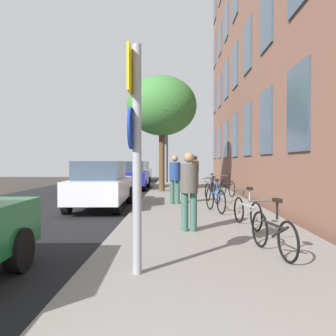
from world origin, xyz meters
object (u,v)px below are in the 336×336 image
object	(u,v)px
bicycle_0	(273,232)
car_2	(131,175)
traffic_light	(166,148)
pedestrian_1	(175,176)
bicycle_4	(227,187)
pedestrian_2	(195,170)
bicycle_5	(212,184)
car_1	(101,184)
bicycle_1	(247,211)
bicycle_3	(212,192)
car_3	(138,171)
bicycle_2	(215,199)
sign_post	(135,140)
pedestrian_0	(189,186)
tree_near	(162,106)

from	to	relation	value
bicycle_0	car_2	world-z (taller)	car_2
traffic_light	pedestrian_1	xyz separation A→B (m)	(0.68, -13.18, -1.47)
traffic_light	car_2	size ratio (longest dim) A/B	0.82
bicycle_4	pedestrian_2	size ratio (longest dim) A/B	0.91
bicycle_5	car_1	distance (m)	7.21
bicycle_1	bicycle_5	xyz separation A→B (m)	(0.21, 9.60, -0.01)
car_1	car_2	world-z (taller)	same
traffic_light	bicycle_3	world-z (taller)	traffic_light
bicycle_5	bicycle_1	bearing A→B (deg)	-91.24
car_3	bicycle_2	bearing A→B (deg)	-76.95
pedestrian_2	car_1	distance (m)	8.67
sign_post	car_3	world-z (taller)	sign_post
traffic_light	bicycle_2	xyz separation A→B (m)	(1.89, -15.13, -2.07)
bicycle_1	car_1	distance (m)	5.71
pedestrian_1	car_2	world-z (taller)	pedestrian_1
sign_post	bicycle_0	size ratio (longest dim) A/B	1.92
car_2	traffic_light	bearing A→B (deg)	70.97
bicycle_5	pedestrian_0	distance (m)	10.25
bicycle_3	sign_post	bearing A→B (deg)	-102.94
pedestrian_1	car_2	size ratio (longest dim) A/B	0.39
traffic_light	tree_near	bearing A→B (deg)	-89.89
pedestrian_2	bicycle_2	bearing A→B (deg)	-89.60
bicycle_0	traffic_light	bearing A→B (deg)	96.49
pedestrian_2	car_2	bearing A→B (deg)	172.48
pedestrian_0	car_3	world-z (taller)	pedestrian_0
bicycle_4	bicycle_0	bearing A→B (deg)	-94.11
bicycle_4	car_1	distance (m)	5.84
sign_post	traffic_light	world-z (taller)	traffic_light
car_3	bicycle_1	bearing A→B (deg)	-77.23
bicycle_4	car_2	bearing A→B (deg)	133.70
bicycle_1	pedestrian_2	xyz separation A→B (m)	(-0.52, 11.73, 0.68)
pedestrian_1	bicycle_5	bearing A→B (deg)	70.43
traffic_light	pedestrian_2	size ratio (longest dim) A/B	1.98
bicycle_4	bicycle_5	xyz separation A→B (m)	(-0.41, 2.40, -0.03)
bicycle_2	pedestrian_2	world-z (taller)	pedestrian_2
traffic_light	bicycle_3	distance (m)	13.07
bicycle_3	pedestrian_0	world-z (taller)	pedestrian_0
pedestrian_0	pedestrian_2	size ratio (longest dim) A/B	0.93
bicycle_5	car_2	world-z (taller)	car_2
tree_near	bicycle_4	bearing A→B (deg)	-40.80
bicycle_5	car_2	distance (m)	5.12
traffic_light	bicycle_0	world-z (taller)	traffic_light
car_1	car_2	bearing A→B (deg)	90.02
pedestrian_0	pedestrian_2	xyz separation A→B (m)	(0.83, 12.25, 0.07)
sign_post	car_2	distance (m)	15.79
bicycle_5	bicycle_3	bearing A→B (deg)	-95.97
car_2	pedestrian_2	bearing A→B (deg)	-7.52
traffic_light	bicycle_5	world-z (taller)	traffic_light
bicycle_0	car_1	distance (m)	7.51
sign_post	car_3	xyz separation A→B (m)	(-2.48, 23.96, -1.06)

